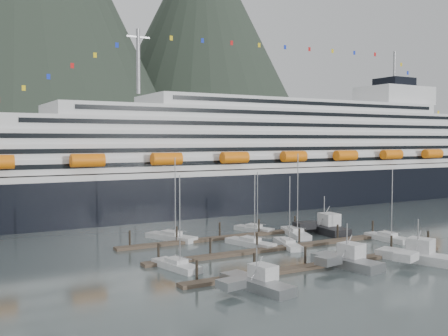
{
  "coord_description": "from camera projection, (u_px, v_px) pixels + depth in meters",
  "views": [
    {
      "loc": [
        -56.51,
        -69.6,
        18.81
      ],
      "look_at": [
        -4.25,
        22.0,
        13.13
      ],
      "focal_mm": 42.0,
      "sensor_mm": 36.0,
      "label": 1
    }
  ],
  "objects": [
    {
      "name": "mountains",
      "position": [
        28.0,
        17.0,
        616.98
      ],
      "size": [
        870.0,
        440.0,
        420.0
      ],
      "color": "#212C21",
      "rests_on": "ground"
    },
    {
      "name": "trawler_d",
      "position": [
        417.0,
        256.0,
        80.66
      ],
      "size": [
        10.23,
        12.73,
        7.28
      ],
      "rotation": [
        0.0,
        0.0,
        1.91
      ],
      "color": "#B5B5B5",
      "rests_on": "ground"
    },
    {
      "name": "sailboat_f",
      "position": [
        254.0,
        229.0,
        107.5
      ],
      "size": [
        5.45,
        8.94,
        12.72
      ],
      "rotation": [
        0.0,
        0.0,
        1.94
      ],
      "color": "#B5B5B5",
      "rests_on": "ground"
    },
    {
      "name": "sailboat_b",
      "position": [
        250.0,
        244.0,
        92.76
      ],
      "size": [
        5.23,
        10.47,
        13.12
      ],
      "rotation": [
        0.0,
        0.0,
        1.84
      ],
      "color": "#B5B5B5",
      "rests_on": "ground"
    },
    {
      "name": "sailboat_h",
      "position": [
        387.0,
        238.0,
        97.68
      ],
      "size": [
        3.01,
        9.29,
        13.85
      ],
      "rotation": [
        0.0,
        0.0,
        1.61
      ],
      "color": "#B5B5B5",
      "rests_on": "ground"
    },
    {
      "name": "cruise_ship",
      "position": [
        270.0,
        163.0,
        151.2
      ],
      "size": [
        210.0,
        30.4,
        50.3
      ],
      "color": "black",
      "rests_on": "ground"
    },
    {
      "name": "sailboat_d",
      "position": [
        288.0,
        244.0,
        92.24
      ],
      "size": [
        5.22,
        10.11,
        12.88
      ],
      "rotation": [
        0.0,
        0.0,
        1.26
      ],
      "color": "#B5B5B5",
      "rests_on": "ground"
    },
    {
      "name": "sailboat_e",
      "position": [
        171.0,
        238.0,
        98.32
      ],
      "size": [
        6.86,
        11.14,
        16.01
      ],
      "rotation": [
        0.0,
        0.0,
        1.97
      ],
      "color": "#B5B5B5",
      "rests_on": "ground"
    },
    {
      "name": "sailboat_g",
      "position": [
        296.0,
        233.0,
        102.74
      ],
      "size": [
        6.55,
        11.7,
        16.71
      ],
      "rotation": [
        0.0,
        0.0,
        1.22
      ],
      "color": "#B5B5B5",
      "rests_on": "ground"
    },
    {
      "name": "sailboat_a",
      "position": [
        176.0,
        266.0,
        76.2
      ],
      "size": [
        4.37,
        9.49,
        14.24
      ],
      "rotation": [
        0.0,
        0.0,
        1.77
      ],
      "color": "#B5B5B5",
      "rests_on": "ground"
    },
    {
      "name": "ground",
      "position": [
        309.0,
        250.0,
        89.34
      ],
      "size": [
        1600.0,
        1600.0,
        0.0
      ],
      "primitive_type": "plane",
      "color": "#414D4C",
      "rests_on": "ground"
    },
    {
      "name": "dock_near",
      "position": [
        326.0,
        264.0,
        78.26
      ],
      "size": [
        48.18,
        2.28,
        3.2
      ],
      "color": "#44382B",
      "rests_on": "ground"
    },
    {
      "name": "trawler_b",
      "position": [
        346.0,
        261.0,
        77.43
      ],
      "size": [
        8.7,
        11.4,
        7.13
      ],
      "rotation": [
        0.0,
        0.0,
        1.73
      ],
      "color": "gray",
      "rests_on": "ground"
    },
    {
      "name": "trawler_e",
      "position": [
        323.0,
        228.0,
        105.93
      ],
      "size": [
        9.79,
        12.84,
        8.21
      ],
      "rotation": [
        0.0,
        0.0,
        1.49
      ],
      "color": "black",
      "rests_on": "ground"
    },
    {
      "name": "dock_mid",
      "position": [
        275.0,
        248.0,
        89.54
      ],
      "size": [
        48.18,
        2.28,
        3.2
      ],
      "color": "#44382B",
      "rests_on": "ground"
    },
    {
      "name": "trawler_a",
      "position": [
        256.0,
        283.0,
        66.01
      ],
      "size": [
        8.4,
        11.54,
        6.1
      ],
      "rotation": [
        0.0,
        0.0,
        1.73
      ],
      "color": "gray",
      "rests_on": "ground"
    },
    {
      "name": "dock_far",
      "position": [
        236.0,
        236.0,
        100.81
      ],
      "size": [
        48.18,
        2.28,
        3.2
      ],
      "color": "#44382B",
      "rests_on": "ground"
    }
  ]
}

